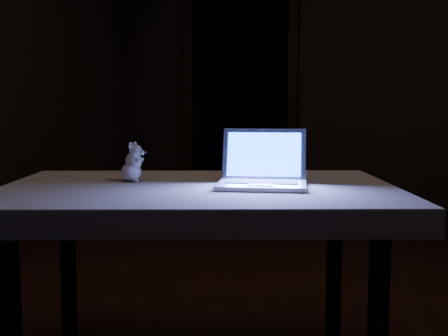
% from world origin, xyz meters
% --- Properties ---
extents(back_wall, '(4.50, 0.04, 2.60)m').
position_xyz_m(back_wall, '(0.00, 2.50, 1.30)').
color(back_wall, black).
rests_on(back_wall, ground).
extents(doorway, '(1.06, 0.36, 2.13)m').
position_xyz_m(doorway, '(-1.10, 2.50, 1.06)').
color(doorway, black).
rests_on(doorway, back_wall).
extents(table, '(1.50, 1.27, 0.69)m').
position_xyz_m(table, '(-0.11, -0.39, 0.34)').
color(table, black).
rests_on(table, floor).
extents(tablecloth, '(1.63, 1.47, 0.08)m').
position_xyz_m(tablecloth, '(-0.20, -0.36, 0.65)').
color(tablecloth, '#BFAF9F').
rests_on(tablecloth, table).
extents(laptop, '(0.36, 0.34, 0.20)m').
position_xyz_m(laptop, '(0.11, -0.35, 0.79)').
color(laptop, '#B7B7BC').
rests_on(laptop, tablecloth).
extents(plush_mouse, '(0.15, 0.15, 0.14)m').
position_xyz_m(plush_mouse, '(-0.38, -0.39, 0.76)').
color(plush_mouse, white).
rests_on(plush_mouse, tablecloth).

